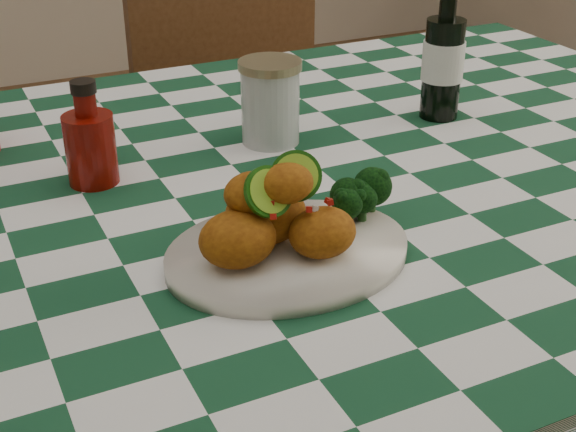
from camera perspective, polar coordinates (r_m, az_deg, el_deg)
name	(u,v)px	position (r m, az deg, el deg)	size (l,w,h in m)	color
dining_table	(256,414)	(1.27, -2.31, -13.88)	(1.66, 1.06, 0.79)	#144227
plate	(288,253)	(0.87, 0.00, -2.68)	(0.27, 0.21, 0.02)	silver
fried_chicken_pile	(283,207)	(0.84, -0.35, 0.65)	(0.15, 0.11, 0.10)	#9E580F
broccoli_side	(364,202)	(0.90, 5.44, 0.98)	(0.07, 0.07, 0.05)	black
ketchup_bottle	(89,133)	(1.05, -13.98, 5.75)	(0.07, 0.07, 0.14)	#620B04
mason_jar	(270,102)	(1.15, -1.26, 8.10)	(0.09, 0.09, 0.12)	#B2BCBA
beer_bottle	(444,47)	(1.26, 11.06, 11.73)	(0.06, 0.06, 0.22)	black
wooden_chair_right	(260,156)	(1.84, -1.99, 4.28)	(0.46, 0.48, 1.00)	#472814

